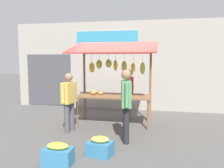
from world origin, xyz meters
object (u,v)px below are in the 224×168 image
(shopper_with_ponytail, at_px, (69,98))
(produce_crate_near, at_px, (58,155))
(market_stall, at_px, (114,73))
(produce_crate_side, at_px, (100,147))
(shopper_in_grey_tee, at_px, (126,100))
(vendor_with_sunhat, at_px, (130,90))

(shopper_with_ponytail, xyz_separation_m, produce_crate_near, (-0.55, 1.93, -0.72))
(market_stall, bearing_deg, shopper_with_ponytail, 45.27)
(shopper_with_ponytail, distance_m, produce_crate_side, 1.96)
(shopper_in_grey_tee, relative_size, produce_crate_side, 3.06)
(produce_crate_side, bearing_deg, shopper_with_ponytail, -48.37)
(shopper_in_grey_tee, relative_size, produce_crate_near, 3.15)
(vendor_with_sunhat, distance_m, shopper_with_ponytail, 2.24)
(shopper_in_grey_tee, xyz_separation_m, shopper_with_ponytail, (1.61, -0.45, -0.09))
(shopper_in_grey_tee, distance_m, produce_crate_near, 1.99)
(shopper_in_grey_tee, height_order, produce_crate_near, shopper_in_grey_tee)
(shopper_with_ponytail, xyz_separation_m, produce_crate_side, (-1.20, 1.36, -0.73))
(shopper_in_grey_tee, bearing_deg, vendor_with_sunhat, -6.31)
(vendor_with_sunhat, relative_size, produce_crate_near, 2.99)
(shopper_in_grey_tee, bearing_deg, shopper_with_ponytail, 62.99)
(shopper_with_ponytail, height_order, produce_crate_near, shopper_with_ponytail)
(market_stall, height_order, shopper_with_ponytail, market_stall)
(market_stall, bearing_deg, produce_crate_side, 94.36)
(vendor_with_sunhat, bearing_deg, produce_crate_side, -13.21)
(market_stall, relative_size, vendor_with_sunhat, 1.53)
(vendor_with_sunhat, distance_m, produce_crate_side, 3.19)
(vendor_with_sunhat, xyz_separation_m, produce_crate_side, (0.21, 3.08, -0.78))
(produce_crate_side, bearing_deg, market_stall, -85.64)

